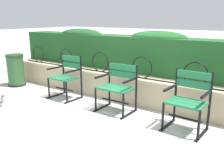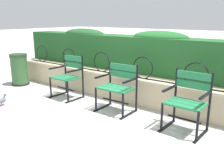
% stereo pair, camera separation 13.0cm
% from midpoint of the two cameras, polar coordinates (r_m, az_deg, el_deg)
% --- Properties ---
extents(ground_plane, '(60.00, 60.00, 0.00)m').
position_cam_midpoint_polar(ground_plane, '(4.34, -1.50, -7.27)').
color(ground_plane, '#B7B5AF').
extents(stone_wall, '(7.00, 0.41, 0.54)m').
position_cam_midpoint_polar(stone_wall, '(4.91, 4.38, -1.23)').
color(stone_wall, tan).
rests_on(stone_wall, ground).
extents(iron_arch_fence, '(6.47, 0.02, 0.42)m').
position_cam_midpoint_polar(iron_arch_fence, '(4.87, 1.49, 4.09)').
color(iron_arch_fence, black).
rests_on(iron_arch_fence, stone_wall).
extents(hedge_row, '(6.86, 0.58, 0.86)m').
position_cam_midpoint_polar(hedge_row, '(5.16, 7.33, 7.21)').
color(hedge_row, '#1E5123').
rests_on(hedge_row, stone_wall).
extents(park_chair_left, '(0.58, 0.53, 0.90)m').
position_cam_midpoint_polar(park_chair_left, '(5.26, -11.16, 1.85)').
color(park_chair_left, '#237547').
rests_on(park_chair_left, ground).
extents(park_chair_centre, '(0.63, 0.53, 0.85)m').
position_cam_midpoint_polar(park_chair_centre, '(4.43, 0.43, -0.43)').
color(park_chair_centre, '#237547').
rests_on(park_chair_centre, ground).
extents(park_chair_right, '(0.60, 0.54, 0.90)m').
position_cam_midpoint_polar(park_chair_right, '(3.83, 16.25, -3.48)').
color(park_chair_right, '#237547').
rests_on(park_chair_right, ground).
extents(trash_bin, '(0.44, 0.44, 0.78)m').
position_cam_midpoint_polar(trash_bin, '(6.59, -21.83, 2.84)').
color(trash_bin, '#2D562D').
rests_on(trash_bin, ground).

